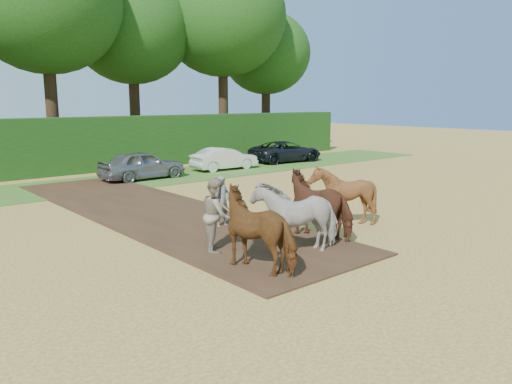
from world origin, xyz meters
TOP-DOWN VIEW (x-y plane):
  - ground at (0.00, 0.00)m, footprint 120.00×120.00m
  - earth_strip at (1.50, 7.00)m, footprint 4.50×17.00m
  - grass_verge at (0.00, 14.00)m, footprint 50.00×5.00m
  - hedgerow at (0.00, 18.50)m, footprint 46.00×1.60m
  - spectator_near at (0.45, 1.82)m, footprint 1.15×1.19m
  - plough_team at (2.75, 0.80)m, footprint 6.41×5.22m
  - parked_cars at (2.04, 13.91)m, footprint 31.61×3.68m

SIDE VIEW (x-z plane):
  - ground at x=0.00m, z-range 0.00..0.00m
  - grass_verge at x=0.00m, z-range 0.00..0.03m
  - earth_strip at x=1.50m, z-range 0.00..0.05m
  - parked_cars at x=2.04m, z-range -0.04..1.43m
  - plough_team at x=2.75m, z-range -0.01..1.91m
  - spectator_near at x=0.45m, z-range 0.00..1.94m
  - hedgerow at x=0.00m, z-range 0.00..3.00m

